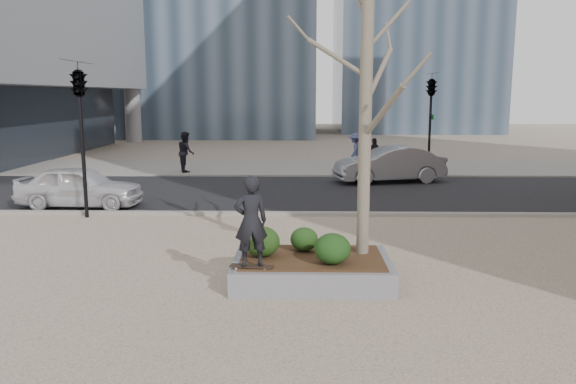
{
  "coord_description": "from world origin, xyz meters",
  "views": [
    {
      "loc": [
        0.77,
        -10.4,
        3.55
      ],
      "look_at": [
        0.5,
        2.0,
        1.4
      ],
      "focal_mm": 35.0,
      "sensor_mm": 36.0,
      "label": 1
    }
  ],
  "objects_px": {
    "planter": "(312,270)",
    "skateboard": "(251,268)",
    "skateboarder": "(251,221)",
    "police_car": "(80,187)"
  },
  "relations": [
    {
      "from": "planter",
      "to": "skateboarder",
      "type": "distance_m",
      "value": 1.73
    },
    {
      "from": "skateboard",
      "to": "police_car",
      "type": "bearing_deg",
      "value": 135.93
    },
    {
      "from": "skateboard",
      "to": "police_car",
      "type": "xyz_separation_m",
      "value": [
        -6.12,
        7.72,
        0.19
      ]
    },
    {
      "from": "skateboard",
      "to": "police_car",
      "type": "height_order",
      "value": "police_car"
    },
    {
      "from": "skateboard",
      "to": "skateboarder",
      "type": "relative_size",
      "value": 0.48
    },
    {
      "from": "skateboarder",
      "to": "planter",
      "type": "bearing_deg",
      "value": -161.91
    },
    {
      "from": "planter",
      "to": "police_car",
      "type": "relative_size",
      "value": 0.77
    },
    {
      "from": "skateboarder",
      "to": "police_car",
      "type": "distance_m",
      "value": 9.87
    },
    {
      "from": "planter",
      "to": "skateboard",
      "type": "distance_m",
      "value": 1.34
    },
    {
      "from": "planter",
      "to": "skateboard",
      "type": "bearing_deg",
      "value": -146.83
    }
  ]
}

